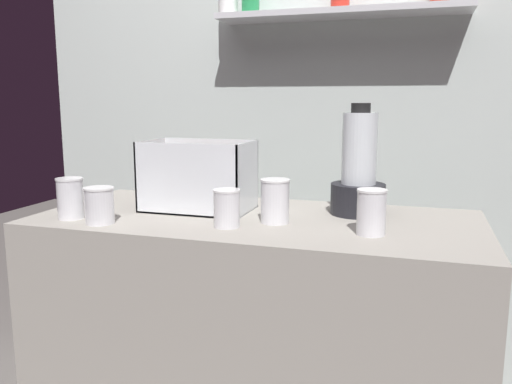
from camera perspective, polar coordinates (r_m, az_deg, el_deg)
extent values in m
cube|color=#9E998E|center=(1.82, 0.00, -16.65)|extent=(1.40, 0.64, 0.90)
cube|color=silver|center=(2.37, 5.67, 9.56)|extent=(2.60, 0.04, 2.50)
cube|color=silver|center=(2.25, 9.15, 18.72)|extent=(1.02, 0.20, 0.02)
cylinder|color=#268C4C|center=(2.36, -0.60, 20.10)|extent=(0.08, 0.08, 0.11)
cylinder|color=white|center=(2.39, -3.08, 20.22)|extent=(0.08, 0.08, 0.13)
cube|color=white|center=(1.78, -6.28, -1.83)|extent=(0.36, 0.22, 0.01)
cube|color=white|center=(1.67, -7.80, 1.29)|extent=(0.36, 0.01, 0.23)
cube|color=white|center=(1.86, -5.05, 2.24)|extent=(0.36, 0.01, 0.23)
cube|color=white|center=(1.84, -11.36, 2.00)|extent=(0.01, 0.22, 0.23)
cube|color=white|center=(1.70, -0.94, 1.55)|extent=(0.01, 0.22, 0.23)
cone|color=orange|center=(1.81, -7.62, -1.11)|extent=(0.17, 0.10, 0.03)
cone|color=orange|center=(1.80, -7.94, -1.09)|extent=(0.15, 0.14, 0.03)
cone|color=orange|center=(1.77, -5.11, -1.31)|extent=(0.08, 0.17, 0.03)
cone|color=orange|center=(1.81, -7.76, -1.17)|extent=(0.06, 0.14, 0.03)
cone|color=orange|center=(1.77, -6.78, -0.25)|extent=(0.07, 0.17, 0.03)
cone|color=orange|center=(1.77, -5.31, -0.39)|extent=(0.07, 0.17, 0.03)
cone|color=orange|center=(1.74, -3.90, -0.48)|extent=(0.08, 0.16, 0.03)
cone|color=orange|center=(1.80, -8.17, -0.02)|extent=(0.11, 0.17, 0.03)
cone|color=orange|center=(1.77, -5.76, 0.21)|extent=(0.04, 0.18, 0.02)
cone|color=orange|center=(1.78, -6.61, 0.30)|extent=(0.05, 0.18, 0.02)
cone|color=orange|center=(1.78, -7.09, 0.62)|extent=(0.14, 0.15, 0.03)
cone|color=orange|center=(1.73, -4.66, 0.34)|extent=(0.08, 0.15, 0.03)
cylinder|color=black|center=(1.73, 11.06, -0.75)|extent=(0.18, 0.18, 0.10)
cylinder|color=silver|center=(1.71, 11.24, 4.67)|extent=(0.11, 0.11, 0.23)
cylinder|color=maroon|center=(1.72, 11.14, 1.55)|extent=(0.10, 0.10, 0.04)
cylinder|color=black|center=(1.70, 11.39, 9.01)|extent=(0.06, 0.06, 0.03)
cylinder|color=white|center=(1.73, -19.64, -0.75)|extent=(0.08, 0.08, 0.12)
cylinder|color=maroon|center=(1.73, -19.62, -0.99)|extent=(0.07, 0.07, 0.11)
cylinder|color=white|center=(1.72, -19.76, 1.34)|extent=(0.08, 0.08, 0.01)
cylinder|color=white|center=(1.64, -16.74, -1.52)|extent=(0.09, 0.09, 0.10)
cylinder|color=yellow|center=(1.64, -16.71, -2.21)|extent=(0.08, 0.08, 0.06)
cylinder|color=white|center=(1.63, -16.84, 0.39)|extent=(0.09, 0.09, 0.01)
cylinder|color=white|center=(1.53, -3.22, -1.90)|extent=(0.08, 0.08, 0.11)
cylinder|color=orange|center=(1.53, -3.21, -2.54)|extent=(0.07, 0.07, 0.07)
cylinder|color=white|center=(1.52, -3.24, 0.17)|extent=(0.08, 0.08, 0.01)
cylinder|color=white|center=(1.58, 2.10, -1.11)|extent=(0.09, 0.09, 0.13)
cylinder|color=yellow|center=(1.58, 2.10, -1.49)|extent=(0.08, 0.08, 0.11)
cylinder|color=white|center=(1.56, 2.11, 1.29)|extent=(0.09, 0.09, 0.01)
cylinder|color=white|center=(1.47, 12.50, -2.27)|extent=(0.08, 0.08, 0.12)
cylinder|color=orange|center=(1.47, 12.48, -2.66)|extent=(0.07, 0.07, 0.10)
cylinder|color=white|center=(1.46, 12.59, 0.17)|extent=(0.08, 0.08, 0.01)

